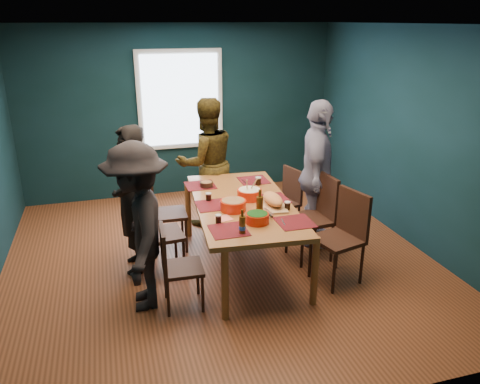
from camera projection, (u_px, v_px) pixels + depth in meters
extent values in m
cube|color=brown|center=(219.00, 259.00, 5.70)|extent=(5.00, 5.00, 0.01)
cube|color=silver|center=(215.00, 24.00, 4.76)|extent=(5.00, 5.00, 0.01)
cube|color=#112D38|center=(410.00, 137.00, 5.89)|extent=(0.01, 5.00, 2.70)
cube|color=#112D38|center=(181.00, 112.00, 7.48)|extent=(5.00, 0.01, 2.70)
cube|color=#112D38|center=(310.00, 252.00, 2.98)|extent=(5.00, 0.01, 2.70)
cube|color=white|center=(180.00, 100.00, 7.39)|extent=(1.35, 0.06, 1.55)
cube|color=olive|center=(243.00, 204.00, 5.30)|extent=(1.23, 2.19, 0.05)
cylinder|color=olive|center=(225.00, 285.00, 4.44)|extent=(0.07, 0.07, 0.75)
cylinder|color=olive|center=(315.00, 271.00, 4.68)|extent=(0.07, 0.07, 0.75)
cylinder|color=olive|center=(188.00, 210.00, 6.19)|extent=(0.07, 0.07, 0.75)
cylinder|color=olive|center=(255.00, 203.00, 6.43)|extent=(0.07, 0.07, 0.75)
cube|color=black|center=(168.00, 214.00, 5.83)|extent=(0.45, 0.45, 0.04)
cube|color=black|center=(151.00, 196.00, 5.69)|extent=(0.06, 0.44, 0.48)
cylinder|color=black|center=(156.00, 240.00, 5.70)|extent=(0.03, 0.03, 0.44)
cylinder|color=black|center=(186.00, 236.00, 5.79)|extent=(0.03, 0.03, 0.44)
cylinder|color=black|center=(153.00, 227.00, 6.04)|extent=(0.03, 0.03, 0.44)
cylinder|color=black|center=(182.00, 224.00, 6.12)|extent=(0.03, 0.03, 0.44)
cube|color=black|center=(162.00, 235.00, 5.24)|extent=(0.49, 0.49, 0.04)
cube|color=black|center=(142.00, 215.00, 5.07)|extent=(0.08, 0.45, 0.49)
cylinder|color=black|center=(150.00, 265.00, 5.09)|extent=(0.03, 0.03, 0.46)
cylinder|color=black|center=(184.00, 259.00, 5.22)|extent=(0.03, 0.03, 0.46)
cylinder|color=black|center=(143.00, 250.00, 5.43)|extent=(0.03, 0.03, 0.46)
cylinder|color=black|center=(176.00, 245.00, 5.56)|extent=(0.03, 0.03, 0.46)
cube|color=black|center=(183.00, 268.00, 4.64)|extent=(0.42, 0.42, 0.04)
cube|color=black|center=(163.00, 249.00, 4.52)|extent=(0.06, 0.40, 0.43)
cylinder|color=black|center=(168.00, 299.00, 4.53)|extent=(0.03, 0.03, 0.40)
cylinder|color=black|center=(203.00, 294.00, 4.60)|extent=(0.03, 0.03, 0.40)
cylinder|color=black|center=(165.00, 281.00, 4.84)|extent=(0.03, 0.03, 0.40)
cylinder|color=black|center=(198.00, 277.00, 4.91)|extent=(0.03, 0.03, 0.40)
cube|color=black|center=(281.00, 203.00, 6.26)|extent=(0.49, 0.49, 0.04)
cube|color=black|center=(293.00, 184.00, 6.27)|extent=(0.14, 0.40, 0.44)
cylinder|color=black|center=(278.00, 226.00, 6.12)|extent=(0.03, 0.03, 0.41)
cylinder|color=black|center=(299.00, 220.00, 6.29)|extent=(0.03, 0.03, 0.41)
cylinder|color=black|center=(263.00, 217.00, 6.39)|extent=(0.03, 0.03, 0.41)
cylinder|color=black|center=(283.00, 212.00, 6.56)|extent=(0.03, 0.03, 0.41)
cube|color=black|center=(310.00, 220.00, 5.58)|extent=(0.50, 0.50, 0.04)
cube|color=black|center=(327.00, 196.00, 5.55)|extent=(0.08, 0.47, 0.51)
cylinder|color=black|center=(302.00, 249.00, 5.43)|extent=(0.04, 0.04, 0.48)
cylinder|color=black|center=(332.00, 244.00, 5.56)|extent=(0.04, 0.04, 0.48)
cylinder|color=black|center=(287.00, 235.00, 5.78)|extent=(0.04, 0.04, 0.48)
cylinder|color=black|center=(315.00, 230.00, 5.91)|extent=(0.04, 0.04, 0.48)
cube|color=black|center=(337.00, 240.00, 5.07)|extent=(0.56, 0.56, 0.04)
cube|color=black|center=(354.00, 213.00, 5.08)|extent=(0.16, 0.46, 0.51)
cylinder|color=black|center=(334.00, 274.00, 4.91)|extent=(0.04, 0.04, 0.47)
cylinder|color=black|center=(362.00, 264.00, 5.10)|extent=(0.04, 0.04, 0.47)
cylinder|color=black|center=(310.00, 258.00, 5.23)|extent=(0.04, 0.04, 0.47)
cylinder|color=black|center=(337.00, 250.00, 5.42)|extent=(0.04, 0.04, 0.47)
imported|color=black|center=(131.00, 200.00, 5.22)|extent=(0.41, 0.62, 1.69)
imported|color=black|center=(207.00, 163.00, 6.43)|extent=(0.95, 0.79, 1.78)
imported|color=silver|center=(317.00, 175.00, 5.80)|extent=(0.86, 1.18, 1.86)
imported|color=black|center=(138.00, 228.00, 4.52)|extent=(0.71, 1.14, 1.70)
cylinder|color=red|center=(233.00, 205.00, 5.05)|extent=(0.28, 0.28, 0.11)
cylinder|color=#4C8C33|center=(233.00, 201.00, 5.03)|extent=(0.25, 0.25, 0.02)
cylinder|color=red|center=(249.00, 194.00, 5.37)|extent=(0.28, 0.28, 0.11)
cylinder|color=#F4E8C7|center=(249.00, 190.00, 5.35)|extent=(0.25, 0.25, 0.02)
cylinder|color=tan|center=(253.00, 186.00, 5.34)|extent=(0.08, 0.15, 0.22)
cylinder|color=tan|center=(247.00, 187.00, 5.33)|extent=(0.07, 0.16, 0.22)
cylinder|color=red|center=(257.00, 218.00, 4.74)|extent=(0.24, 0.24, 0.10)
cylinder|color=#134C14|center=(257.00, 214.00, 4.72)|extent=(0.21, 0.21, 0.02)
cube|color=tan|center=(273.00, 205.00, 5.19)|extent=(0.32, 0.53, 0.02)
ellipsoid|color=#DA8E4E|center=(273.00, 199.00, 5.16)|extent=(0.24, 0.42, 0.12)
cube|color=silver|center=(269.00, 211.00, 4.97)|extent=(0.05, 0.20, 0.00)
cylinder|color=black|center=(270.00, 215.00, 4.86)|extent=(0.03, 0.11, 0.02)
sphere|color=#155714|center=(276.00, 202.00, 5.06)|extent=(0.04, 0.04, 0.04)
sphere|color=#155714|center=(273.00, 198.00, 5.16)|extent=(0.04, 0.04, 0.04)
sphere|color=#155714|center=(270.00, 195.00, 5.26)|extent=(0.04, 0.04, 0.04)
cylinder|color=black|center=(206.00, 184.00, 5.75)|extent=(0.16, 0.16, 0.07)
cylinder|color=#4C8C33|center=(206.00, 182.00, 5.74)|extent=(0.13, 0.13, 0.02)
cylinder|color=#442B0C|center=(242.00, 225.00, 4.49)|extent=(0.06, 0.06, 0.18)
cylinder|color=#442B0C|center=(242.00, 213.00, 4.45)|extent=(0.03, 0.03, 0.07)
cylinder|color=#1746A6|center=(242.00, 228.00, 4.50)|extent=(0.07, 0.07, 0.04)
cylinder|color=#442B0C|center=(260.00, 206.00, 4.91)|extent=(0.07, 0.07, 0.20)
cylinder|color=#442B0C|center=(260.00, 193.00, 4.86)|extent=(0.03, 0.03, 0.08)
cylinder|color=black|center=(218.00, 219.00, 4.74)|extent=(0.06, 0.06, 0.09)
cylinder|color=silver|center=(218.00, 215.00, 4.72)|extent=(0.06, 0.06, 0.01)
cylinder|color=black|center=(287.00, 206.00, 5.07)|extent=(0.06, 0.06, 0.09)
cylinder|color=silver|center=(288.00, 202.00, 5.06)|extent=(0.07, 0.07, 0.01)
cylinder|color=black|center=(258.00, 181.00, 5.82)|extent=(0.07, 0.07, 0.10)
cylinder|color=silver|center=(258.00, 178.00, 5.81)|extent=(0.07, 0.07, 0.01)
cylinder|color=black|center=(209.00, 197.00, 5.31)|extent=(0.06, 0.06, 0.09)
cylinder|color=silver|center=(208.00, 194.00, 5.30)|extent=(0.07, 0.07, 0.01)
cube|color=#FF7A6B|center=(269.00, 198.00, 5.40)|extent=(0.15, 0.15, 0.00)
cube|color=#FF7A6B|center=(224.00, 218.00, 4.85)|extent=(0.19, 0.19, 0.00)
cube|color=#FF7A6B|center=(299.00, 222.00, 4.76)|extent=(0.13, 0.13, 0.00)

